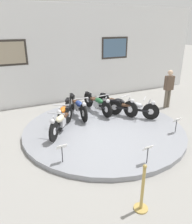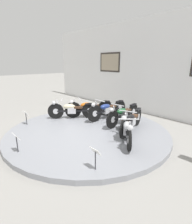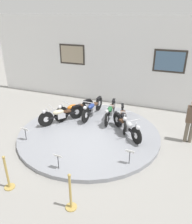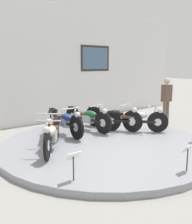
# 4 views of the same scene
# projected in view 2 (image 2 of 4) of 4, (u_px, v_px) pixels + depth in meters

# --- Properties ---
(ground_plane) EXTENTS (60.00, 60.00, 0.00)m
(ground_plane) POSITION_uv_depth(u_px,v_px,m) (88.00, 133.00, 5.95)
(ground_plane) COLOR gray
(display_platform) EXTENTS (5.31, 5.31, 0.14)m
(display_platform) POSITION_uv_depth(u_px,v_px,m) (88.00, 131.00, 5.93)
(display_platform) COLOR gray
(display_platform) RESTS_ON ground_plane
(back_wall) EXTENTS (14.00, 0.22, 4.21)m
(back_wall) POSITION_uv_depth(u_px,v_px,m) (151.00, 67.00, 7.70)
(back_wall) COLOR white
(back_wall) RESTS_ON ground_plane
(motorcycle_cream) EXTENTS (1.24, 1.60, 0.79)m
(motorcycle_cream) POSITION_uv_depth(u_px,v_px,m) (72.00, 109.00, 6.97)
(motorcycle_cream) COLOR black
(motorcycle_cream) RESTS_ON display_platform
(motorcycle_orange) EXTENTS (1.02, 1.78, 0.80)m
(motorcycle_orange) POSITION_uv_depth(u_px,v_px,m) (89.00, 108.00, 7.17)
(motorcycle_orange) COLOR black
(motorcycle_orange) RESTS_ON display_platform
(motorcycle_blue) EXTENTS (0.54, 2.01, 0.80)m
(motorcycle_blue) POSITION_uv_depth(u_px,v_px,m) (107.00, 109.00, 6.94)
(motorcycle_blue) COLOR black
(motorcycle_blue) RESTS_ON display_platform
(motorcycle_green) EXTENTS (0.54, 1.98, 0.79)m
(motorcycle_green) POSITION_uv_depth(u_px,v_px,m) (123.00, 114.00, 6.36)
(motorcycle_green) COLOR black
(motorcycle_green) RESTS_ON display_platform
(motorcycle_black) EXTENTS (0.72, 1.90, 0.79)m
(motorcycle_black) POSITION_uv_depth(u_px,v_px,m) (131.00, 120.00, 5.63)
(motorcycle_black) COLOR black
(motorcycle_black) RESTS_ON display_platform
(motorcycle_silver) EXTENTS (1.41, 1.43, 0.78)m
(motorcycle_silver) POSITION_uv_depth(u_px,v_px,m) (126.00, 128.00, 5.02)
(motorcycle_silver) COLOR black
(motorcycle_silver) RESTS_ON display_platform
(info_placard_front_left) EXTENTS (0.26, 0.11, 0.51)m
(info_placard_front_left) POSITION_uv_depth(u_px,v_px,m) (26.00, 115.00, 6.26)
(info_placard_front_left) COLOR #333338
(info_placard_front_left) RESTS_ON display_platform
(info_placard_front_centre) EXTENTS (0.26, 0.11, 0.51)m
(info_placard_front_centre) POSITION_uv_depth(u_px,v_px,m) (16.00, 139.00, 4.32)
(info_placard_front_centre) COLOR #333338
(info_placard_front_centre) RESTS_ON display_platform
(info_placard_front_right) EXTENTS (0.26, 0.11, 0.51)m
(info_placard_front_right) POSITION_uv_depth(u_px,v_px,m) (95.00, 154.00, 3.61)
(info_placard_front_right) COLOR #333338
(info_placard_front_right) RESTS_ON display_platform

